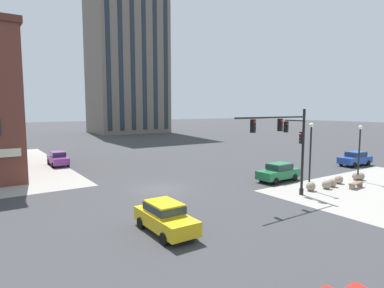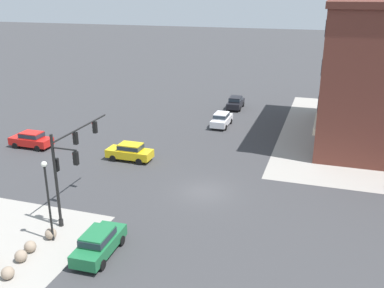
% 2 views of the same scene
% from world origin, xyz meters
% --- Properties ---
extents(ground_plane, '(320.00, 320.00, 0.00)m').
position_xyz_m(ground_plane, '(0.00, 0.00, 0.00)').
color(ground_plane, '#38383A').
extents(traffic_signal_main, '(7.22, 2.09, 6.72)m').
position_xyz_m(traffic_signal_main, '(6.85, -7.80, 4.41)').
color(traffic_signal_main, black).
rests_on(traffic_signal_main, ground).
extents(bollard_sphere_curb_a, '(0.75, 0.75, 0.75)m').
position_xyz_m(bollard_sphere_curb_a, '(9.85, -7.69, 0.37)').
color(bollard_sphere_curb_a, gray).
rests_on(bollard_sphere_curb_a, ground).
extents(bollard_sphere_curb_b, '(0.75, 0.75, 0.75)m').
position_xyz_m(bollard_sphere_curb_b, '(11.56, -7.99, 0.37)').
color(bollard_sphere_curb_b, gray).
rests_on(bollard_sphere_curb_b, ground).
extents(bollard_sphere_curb_c, '(0.75, 0.75, 0.75)m').
position_xyz_m(bollard_sphere_curb_c, '(12.59, -7.87, 0.37)').
color(bollard_sphere_curb_c, gray).
rests_on(bollard_sphere_curb_c, ground).
extents(bollard_sphere_curb_d, '(0.75, 0.75, 0.75)m').
position_xyz_m(bollard_sphere_curb_d, '(14.21, -7.49, 0.37)').
color(bollard_sphere_curb_d, gray).
rests_on(bollard_sphere_curb_d, ground).
extents(street_lamp_corner_near, '(0.36, 0.36, 5.60)m').
position_xyz_m(street_lamp_corner_near, '(10.00, -7.42, 3.49)').
color(street_lamp_corner_near, black).
rests_on(street_lamp_corner_near, ground).
extents(car_main_southbound_near, '(4.41, 1.91, 1.68)m').
position_xyz_m(car_main_southbound_near, '(-17.91, -3.11, 0.92)').
color(car_main_southbound_near, silver).
rests_on(car_main_southbound_near, ground).
extents(car_main_southbound_far, '(1.91, 4.41, 1.68)m').
position_xyz_m(car_main_southbound_far, '(-4.50, -8.79, 0.92)').
color(car_main_southbound_far, gold).
rests_on(car_main_southbound_far, ground).
extents(car_cross_eastbound, '(4.46, 2.02, 1.68)m').
position_xyz_m(car_cross_eastbound, '(10.55, -3.68, 0.92)').
color(car_cross_eastbound, '#1E6B3D').
rests_on(car_cross_eastbound, ground).
extents(car_parked_curb, '(4.44, 1.98, 1.68)m').
position_xyz_m(car_parked_curb, '(-26.51, -3.30, 0.92)').
color(car_parked_curb, black).
rests_on(car_parked_curb, ground).
extents(car_main_mid, '(1.93, 4.42, 1.68)m').
position_xyz_m(car_main_mid, '(-4.62, -20.11, 0.92)').
color(car_main_mid, red).
rests_on(car_main_mid, ground).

